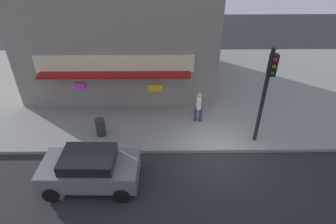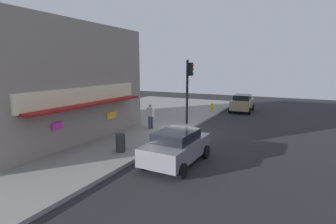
{
  "view_description": "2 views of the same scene",
  "coord_description": "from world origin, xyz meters",
  "px_view_note": "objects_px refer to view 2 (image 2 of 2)",
  "views": [
    {
      "loc": [
        -2.42,
        -10.17,
        9.07
      ],
      "look_at": [
        -2.29,
        1.21,
        1.56
      ],
      "focal_mm": 30.33,
      "sensor_mm": 36.0,
      "label": 1
    },
    {
      "loc": [
        -16.04,
        -6.7,
        4.47
      ],
      "look_at": [
        -1.77,
        0.5,
        1.68
      ],
      "focal_mm": 28.04,
      "sensor_mm": 36.0,
      "label": 2
    }
  ],
  "objects_px": {
    "fire_hydrant": "(212,107)",
    "traffic_light": "(189,83)",
    "parked_car_tan": "(242,103)",
    "parked_car_grey": "(176,147)",
    "trash_can": "(121,143)",
    "pedestrian": "(151,115)"
  },
  "relations": [
    {
      "from": "parked_car_tan",
      "to": "parked_car_grey",
      "type": "xyz_separation_m",
      "value": [
        -15.97,
        -0.18,
        -0.05
      ]
    },
    {
      "from": "pedestrian",
      "to": "parked_car_tan",
      "type": "bearing_deg",
      "value": -19.94
    },
    {
      "from": "traffic_light",
      "to": "pedestrian",
      "type": "xyz_separation_m",
      "value": [
        -2.67,
        1.72,
        -2.09
      ]
    },
    {
      "from": "traffic_light",
      "to": "pedestrian",
      "type": "relative_size",
      "value": 2.72
    },
    {
      "from": "traffic_light",
      "to": "parked_car_tan",
      "type": "bearing_deg",
      "value": -15.34
    },
    {
      "from": "pedestrian",
      "to": "parked_car_tan",
      "type": "height_order",
      "value": "pedestrian"
    },
    {
      "from": "traffic_light",
      "to": "pedestrian",
      "type": "distance_m",
      "value": 3.8
    },
    {
      "from": "fire_hydrant",
      "to": "parked_car_tan",
      "type": "relative_size",
      "value": 0.19
    },
    {
      "from": "pedestrian",
      "to": "parked_car_grey",
      "type": "xyz_separation_m",
      "value": [
        -4.83,
        -4.22,
        -0.33
      ]
    },
    {
      "from": "trash_can",
      "to": "parked_car_tan",
      "type": "xyz_separation_m",
      "value": [
        16.14,
        -2.88,
        0.24
      ]
    },
    {
      "from": "fire_hydrant",
      "to": "parked_car_tan",
      "type": "distance_m",
      "value": 3.27
    },
    {
      "from": "trash_can",
      "to": "parked_car_grey",
      "type": "relative_size",
      "value": 0.23
    },
    {
      "from": "fire_hydrant",
      "to": "trash_can",
      "type": "relative_size",
      "value": 0.86
    },
    {
      "from": "fire_hydrant",
      "to": "parked_car_grey",
      "type": "distance_m",
      "value": 14.1
    },
    {
      "from": "fire_hydrant",
      "to": "traffic_light",
      "type": "bearing_deg",
      "value": -178.76
    },
    {
      "from": "parked_car_tan",
      "to": "parked_car_grey",
      "type": "distance_m",
      "value": 15.97
    },
    {
      "from": "pedestrian",
      "to": "parked_car_tan",
      "type": "xyz_separation_m",
      "value": [
        11.14,
        -4.04,
        -0.28
      ]
    },
    {
      "from": "pedestrian",
      "to": "parked_car_grey",
      "type": "distance_m",
      "value": 6.42
    },
    {
      "from": "trash_can",
      "to": "pedestrian",
      "type": "relative_size",
      "value": 0.53
    },
    {
      "from": "fire_hydrant",
      "to": "pedestrian",
      "type": "height_order",
      "value": "pedestrian"
    },
    {
      "from": "traffic_light",
      "to": "fire_hydrant",
      "type": "relative_size",
      "value": 6.0
    },
    {
      "from": "traffic_light",
      "to": "trash_can",
      "type": "xyz_separation_m",
      "value": [
        -7.66,
        0.55,
        -2.61
      ]
    }
  ]
}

